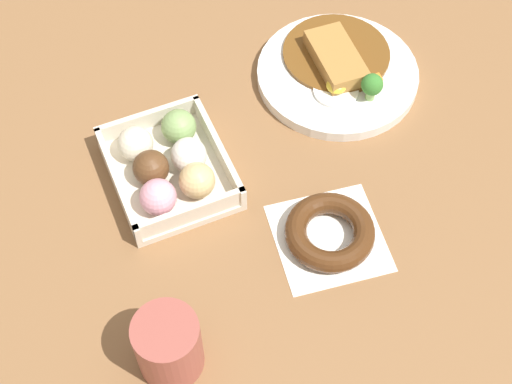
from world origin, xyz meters
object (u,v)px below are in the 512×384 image
object	(u,v)px
chocolate_ring_donut	(330,232)
coffee_mug	(168,346)
curry_plate	(338,71)
donut_box	(169,165)

from	to	relation	value
chocolate_ring_donut	coffee_mug	bearing A→B (deg)	107.49
curry_plate	chocolate_ring_donut	distance (m)	0.28
coffee_mug	curry_plate	bearing A→B (deg)	-49.55
curry_plate	chocolate_ring_donut	bearing A→B (deg)	151.19
coffee_mug	donut_box	bearing A→B (deg)	-19.13
curry_plate	coffee_mug	xyz separation A→B (m)	(-0.33, 0.38, 0.03)
curry_plate	coffee_mug	world-z (taller)	coffee_mug
donut_box	chocolate_ring_donut	bearing A→B (deg)	-137.97
donut_box	coffee_mug	xyz separation A→B (m)	(-0.25, 0.09, 0.02)
curry_plate	coffee_mug	size ratio (longest dim) A/B	2.61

